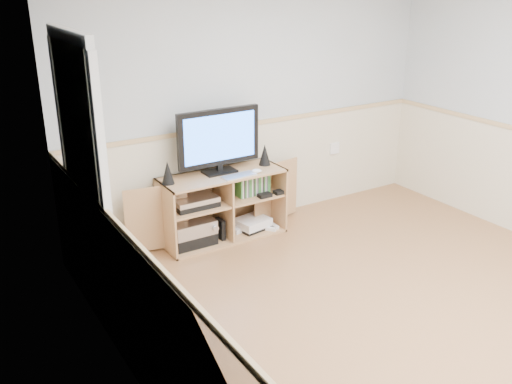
% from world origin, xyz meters
% --- Properties ---
extents(room, '(4.04, 4.54, 2.54)m').
position_xyz_m(room, '(-0.06, 0.12, 1.22)').
color(room, tan).
rests_on(room, ground).
extents(media_cabinet, '(1.87, 0.45, 0.65)m').
position_xyz_m(media_cabinet, '(-0.53, 2.05, 0.33)').
color(media_cabinet, tan).
rests_on(media_cabinet, floor).
extents(monitor, '(0.82, 0.18, 0.61)m').
position_xyz_m(monitor, '(-0.53, 2.04, 0.98)').
color(monitor, black).
rests_on(monitor, media_cabinet).
extents(speaker_left, '(0.11, 0.11, 0.21)m').
position_xyz_m(speaker_left, '(-1.06, 2.02, 0.75)').
color(speaker_left, black).
rests_on(speaker_left, media_cabinet).
extents(speaker_right, '(0.11, 0.11, 0.21)m').
position_xyz_m(speaker_right, '(-0.05, 2.02, 0.75)').
color(speaker_right, black).
rests_on(speaker_right, media_cabinet).
extents(keyboard, '(0.33, 0.15, 0.01)m').
position_xyz_m(keyboard, '(-0.43, 1.86, 0.66)').
color(keyboard, silver).
rests_on(keyboard, media_cabinet).
extents(mouse, '(0.11, 0.10, 0.04)m').
position_xyz_m(mouse, '(-0.24, 1.86, 0.67)').
color(mouse, white).
rests_on(mouse, media_cabinet).
extents(av_components, '(0.50, 0.30, 0.47)m').
position_xyz_m(av_components, '(-0.85, 1.99, 0.22)').
color(av_components, black).
rests_on(av_components, media_cabinet).
extents(game_consoles, '(0.46, 0.31, 0.11)m').
position_xyz_m(game_consoles, '(-0.22, 1.98, 0.07)').
color(game_consoles, white).
rests_on(game_consoles, media_cabinet).
extents(game_cases, '(0.33, 0.14, 0.19)m').
position_xyz_m(game_cases, '(-0.21, 1.98, 0.48)').
color(game_cases, '#3F8C3F').
rests_on(game_cases, media_cabinet).
extents(wall_outlet, '(0.12, 0.03, 0.12)m').
position_xyz_m(wall_outlet, '(1.00, 2.23, 0.60)').
color(wall_outlet, white).
rests_on(wall_outlet, wall_back).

